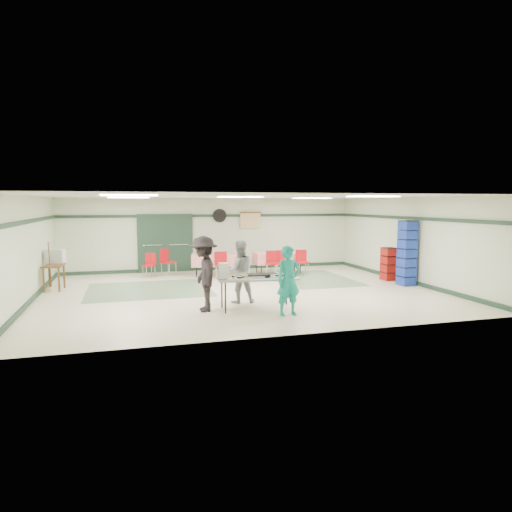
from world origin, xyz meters
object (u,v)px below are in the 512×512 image
object	(u,v)px
printer_table	(54,269)
chair_loose_a	(167,259)
chair_loose_b	(150,263)
crate_stack_blue_b	(405,265)
volunteer_grey	(239,272)
chair_d	(221,262)
office_printer	(55,256)
chair_c	(302,260)
dining_table_a	(278,257)
dining_table_b	(218,259)
chair_a	(280,260)
crate_stack_red	(389,264)
serving_table	(257,279)
crate_stack_blue_a	(407,253)
chair_b	(272,261)
volunteer_dark	(204,274)
volunteer_teal	(289,281)
broom	(50,266)

from	to	relation	value
printer_table	chair_loose_a	bearing A→B (deg)	33.26
chair_loose_b	crate_stack_blue_b	xyz separation A→B (m)	(7.51, -3.64, 0.11)
volunteer_grey	crate_stack_blue_b	size ratio (longest dim) A/B	1.30
chair_d	printer_table	world-z (taller)	chair_d
chair_loose_a	office_printer	bearing A→B (deg)	157.20
chair_c	office_printer	bearing A→B (deg)	-173.89
dining_table_a	chair_loose_b	xyz separation A→B (m)	(-4.52, 0.27, -0.07)
chair_c	chair_loose_a	bearing A→B (deg)	171.33
dining_table_a	dining_table_b	bearing A→B (deg)	179.00
volunteer_grey	chair_a	xyz separation A→B (m)	(2.40, 3.85, -0.25)
crate_stack_red	office_printer	xyz separation A→B (m)	(-10.30, 1.57, 0.41)
chair_a	crate_stack_blue_b	bearing A→B (deg)	-41.36
serving_table	chair_a	xyz separation A→B (m)	(2.16, 4.66, -0.18)
crate_stack_blue_a	crate_stack_red	bearing A→B (deg)	90.00
chair_loose_a	chair_loose_b	bearing A→B (deg)	153.86
chair_b	chair_loose_a	world-z (taller)	chair_loose_a
printer_table	office_printer	distance (m)	0.57
volunteer_dark	chair_d	distance (m)	4.72
chair_b	office_printer	distance (m)	6.89
crate_stack_blue_b	crate_stack_blue_a	bearing A→B (deg)	-90.00
chair_loose_b	chair_d	bearing A→B (deg)	4.95
chair_c	printer_table	size ratio (longest dim) A/B	1.05
dining_table_a	serving_table	bearing A→B (deg)	-114.67
chair_loose_b	dining_table_a	bearing A→B (deg)	21.49
chair_c	crate_stack_blue_b	xyz separation A→B (m)	(2.31, -2.80, 0.07)
serving_table	chair_d	size ratio (longest dim) A/B	2.14
volunteer_grey	chair_d	world-z (taller)	volunteer_grey
serving_table	chair_b	bearing A→B (deg)	72.06
chair_loose_a	chair_loose_b	world-z (taller)	chair_loose_a
crate_stack_blue_a	crate_stack_blue_b	bearing A→B (deg)	90.00
volunteer_teal	dining_table_a	xyz separation A→B (m)	(1.78, 6.01, -0.21)
chair_loose_a	broom	world-z (taller)	broom
chair_loose_b	office_printer	distance (m)	3.05
dining_table_a	chair_b	bearing A→B (deg)	-128.25
office_printer	crate_stack_blue_b	bearing A→B (deg)	-5.46
dining_table_b	printer_table	xyz separation A→B (m)	(-5.11, -1.34, 0.06)
volunteer_teal	chair_loose_b	bearing A→B (deg)	108.38
volunteer_dark	chair_loose_b	distance (m)	5.46
serving_table	crate_stack_blue_a	distance (m)	5.58
volunteer_grey	volunteer_dark	xyz separation A→B (m)	(-1.02, -0.67, 0.09)
dining_table_b	volunteer_grey	bearing A→B (deg)	-84.48
serving_table	chair_c	bearing A→B (deg)	61.24
dining_table_b	office_printer	bearing A→B (deg)	-160.50
volunteer_teal	volunteer_dark	size ratio (longest dim) A/B	0.89
serving_table	crate_stack_red	bearing A→B (deg)	31.51
chair_c	chair_loose_a	distance (m)	4.74
volunteer_grey	volunteer_dark	world-z (taller)	volunteer_dark
chair_a	crate_stack_blue_b	distance (m)	4.19
serving_table	chair_b	size ratio (longest dim) A/B	2.20
chair_a	crate_stack_blue_b	world-z (taller)	crate_stack_blue_b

